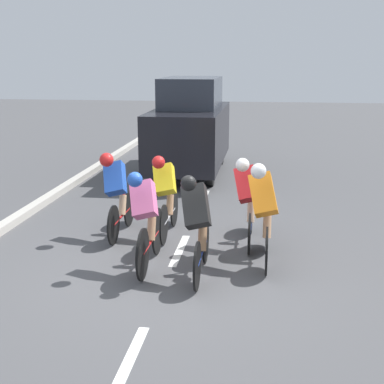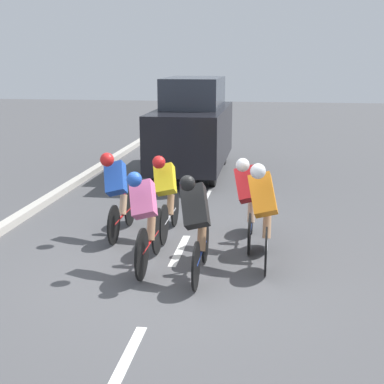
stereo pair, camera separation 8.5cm
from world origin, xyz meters
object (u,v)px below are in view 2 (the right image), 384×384
Objects in this scene: cyclist_orange at (264,211)px; cyclist_red at (248,198)px; cyclist_blue at (117,191)px; cyclist_yellow at (167,193)px; cyclist_black at (197,223)px; support_car at (193,127)px; cyclist_pink at (146,217)px.

cyclist_red is at bearing -72.22° from cyclist_orange.
cyclist_yellow is (-0.81, -0.11, -0.04)m from cyclist_blue.
cyclist_blue is 2.20m from cyclist_black.
cyclist_red reaches higher than cyclist_yellow.
cyclist_black reaches higher than cyclist_blue.
cyclist_orange is at bearing 107.54° from support_car.
cyclist_orange reaches higher than cyclist_black.
cyclist_red is at bearing -113.51° from cyclist_black.
cyclist_yellow is 1.42m from cyclist_pink.
cyclist_yellow is at bearing -9.68° from cyclist_red.
cyclist_orange is at bearing 147.42° from cyclist_yellow.
cyclist_orange reaches higher than cyclist_red.
cyclist_blue reaches higher than cyclist_red.
cyclist_blue is at bearing -20.79° from cyclist_orange.
cyclist_black is at bearing 114.10° from cyclist_yellow.
cyclist_blue is at bearing -44.91° from cyclist_black.
cyclist_pink is at bearing -17.86° from cyclist_black.
cyclist_orange reaches higher than cyclist_blue.
cyclist_orange reaches higher than cyclist_pink.
cyclist_orange reaches higher than cyclist_yellow.
cyclist_black is at bearing 135.09° from cyclist_blue.
cyclist_yellow is at bearing -32.58° from cyclist_orange.
cyclist_blue reaches higher than cyclist_yellow.
support_car is (0.31, -5.09, 0.46)m from cyclist_yellow.
cyclist_orange is at bearing -166.99° from cyclist_pink.
cyclist_pink is (1.64, 0.38, -0.06)m from cyclist_orange.
cyclist_red is 0.39× the size of support_car.
cyclist_orange is 6.44m from support_car.
cyclist_orange is 1.01× the size of cyclist_black.
cyclist_blue is at bearing -3.14° from cyclist_red.
cyclist_black reaches higher than cyclist_pink.
cyclist_yellow is at bearing 93.50° from support_car.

